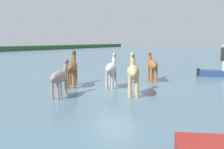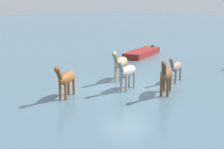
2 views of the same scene
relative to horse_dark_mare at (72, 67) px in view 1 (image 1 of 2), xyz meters
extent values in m
plane|color=#476675|center=(0.75, -2.36, -1.15)|extent=(212.65, 212.65, 0.00)
ellipsoid|color=brown|center=(-0.08, -0.05, 0.01)|extent=(2.11, 1.59, 0.70)
cylinder|color=brown|center=(0.37, 0.42, -0.57)|extent=(0.15, 0.15, 1.15)
cylinder|color=brown|center=(0.54, 0.12, -0.57)|extent=(0.15, 0.15, 1.15)
cylinder|color=brown|center=(-0.71, -0.22, -0.57)|extent=(0.15, 0.15, 1.15)
cylinder|color=brown|center=(-0.54, -0.51, -0.57)|extent=(0.15, 0.15, 1.15)
cylinder|color=#50311A|center=(0.87, 0.51, 0.46)|extent=(0.67, 0.53, 0.77)
ellipsoid|color=#50311A|center=(1.06, 0.63, 0.78)|extent=(0.62, 0.50, 0.31)
ellipsoid|color=#9E9993|center=(0.74, -2.17, -0.07)|extent=(2.02, 1.20, 0.65)
cylinder|color=#9E9993|center=(1.24, -1.83, -0.61)|extent=(0.14, 0.14, 1.07)
cylinder|color=#9E9993|center=(1.34, -2.12, -0.61)|extent=(0.14, 0.14, 1.07)
cylinder|color=#9E9993|center=(0.14, -2.23, -0.61)|extent=(0.14, 0.14, 1.07)
cylinder|color=#9E9993|center=(0.25, -2.52, -0.61)|extent=(0.14, 0.14, 1.07)
cylinder|color=slate|center=(1.71, -1.82, 0.35)|extent=(0.63, 0.41, 0.71)
ellipsoid|color=slate|center=(1.90, -1.75, 0.64)|extent=(0.58, 0.39, 0.29)
ellipsoid|color=brown|center=(4.26, -3.33, -0.09)|extent=(1.93, 1.46, 0.64)
cylinder|color=brown|center=(4.67, -2.90, -0.62)|extent=(0.14, 0.14, 1.05)
cylinder|color=brown|center=(4.83, -3.17, -0.62)|extent=(0.14, 0.14, 1.05)
cylinder|color=brown|center=(3.69, -3.49, -0.62)|extent=(0.14, 0.14, 1.05)
cylinder|color=brown|center=(3.85, -3.75, -0.62)|extent=(0.14, 0.14, 1.05)
cylinder|color=brown|center=(5.13, -2.81, 0.32)|extent=(0.61, 0.49, 0.70)
ellipsoid|color=brown|center=(5.30, -2.71, 0.61)|extent=(0.56, 0.46, 0.28)
ellipsoid|color=tan|center=(-0.80, -4.24, -0.01)|extent=(2.11, 1.45, 0.69)
cylinder|color=tan|center=(-0.32, -3.82, -0.58)|extent=(0.15, 0.15, 1.13)
cylinder|color=tan|center=(-0.17, -4.12, -0.58)|extent=(0.15, 0.15, 1.13)
cylinder|color=tan|center=(-1.42, -4.37, -0.58)|extent=(0.15, 0.15, 1.13)
cylinder|color=tan|center=(-1.27, -4.66, -0.58)|extent=(0.15, 0.15, 1.13)
cylinder|color=olive|center=(0.18, -3.76, 0.44)|extent=(0.67, 0.49, 0.76)
ellipsoid|color=olive|center=(0.37, -3.66, 0.75)|extent=(0.61, 0.46, 0.30)
ellipsoid|color=gray|center=(-2.94, -1.41, -0.19)|extent=(1.81, 1.02, 0.58)
cylinder|color=gray|center=(-2.49, -1.12, -0.67)|extent=(0.13, 0.13, 0.96)
cylinder|color=gray|center=(-2.40, -1.39, -0.67)|extent=(0.13, 0.13, 0.96)
cylinder|color=gray|center=(-3.47, -1.44, -0.67)|extent=(0.13, 0.13, 0.96)
cylinder|color=gray|center=(-3.39, -1.71, -0.67)|extent=(0.13, 0.13, 0.96)
cylinder|color=#63544C|center=(-2.06, -1.13, 0.19)|extent=(0.57, 0.36, 0.64)
ellipsoid|color=#63544C|center=(-1.89, -1.07, 0.45)|extent=(0.51, 0.34, 0.26)
cube|color=black|center=(8.63, -5.35, -0.92)|extent=(0.32, 0.29, 0.66)
cylinder|color=black|center=(8.94, -7.01, 0.49)|extent=(0.32, 0.32, 0.95)
sphere|color=tan|center=(8.94, -7.01, 1.08)|extent=(0.24, 0.24, 0.24)
camera|label=1|loc=(-13.49, -10.01, 1.52)|focal=46.30mm
camera|label=2|loc=(14.90, 11.12, 3.91)|focal=54.91mm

